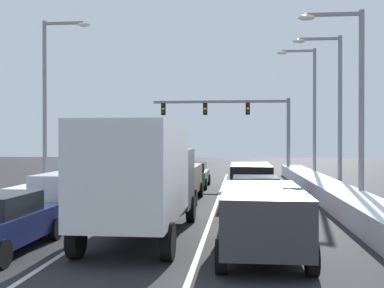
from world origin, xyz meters
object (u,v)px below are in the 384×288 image
(sedan_red_right_lane_second, at_px, (255,196))
(suv_white_left_lane_second, at_px, (79,189))
(suv_maroon_left_lane_third, at_px, (124,176))
(suv_tan_center_lane_second, at_px, (177,180))
(street_lamp_right_near, at_px, (352,91))
(box_truck_center_lane_nearest, at_px, (142,174))
(street_lamp_right_far, at_px, (310,103))
(suv_black_right_lane_third, at_px, (250,177))
(street_lamp_right_mid, at_px, (333,99))
(street_lamp_left_mid, at_px, (50,92))
(sedan_green_center_lane_third, at_px, (192,175))
(suv_charcoal_right_lane_nearest, at_px, (262,215))
(traffic_light_gantry, at_px, (240,117))

(sedan_red_right_lane_second, height_order, suv_white_left_lane_second, suv_white_left_lane_second)
(sedan_red_right_lane_second, height_order, suv_maroon_left_lane_third, suv_maroon_left_lane_third)
(sedan_red_right_lane_second, distance_m, suv_maroon_left_lane_third, 9.22)
(suv_maroon_left_lane_third, bearing_deg, suv_white_left_lane_second, -90.57)
(suv_tan_center_lane_second, distance_m, street_lamp_right_near, 8.72)
(box_truck_center_lane_nearest, distance_m, street_lamp_right_far, 21.34)
(suv_black_right_lane_third, relative_size, street_lamp_right_near, 0.60)
(street_lamp_right_mid, bearing_deg, sedan_red_right_lane_second, -117.63)
(street_lamp_left_mid, bearing_deg, street_lamp_right_mid, 5.90)
(sedan_green_center_lane_third, bearing_deg, box_truck_center_lane_nearest, -89.86)
(suv_charcoal_right_lane_nearest, xyz_separation_m, street_lamp_right_near, (4.00, 8.02, 3.86))
(traffic_light_gantry, bearing_deg, street_lamp_left_mid, -127.82)
(suv_charcoal_right_lane_nearest, distance_m, street_lamp_right_near, 9.76)
(suv_charcoal_right_lane_nearest, height_order, street_lamp_right_near, street_lamp_right_near)
(street_lamp_right_mid, xyz_separation_m, street_lamp_right_far, (-0.31, 6.65, 0.31))
(sedan_green_center_lane_third, distance_m, street_lamp_right_far, 9.91)
(street_lamp_right_near, bearing_deg, suv_black_right_lane_third, 135.41)
(suv_maroon_left_lane_third, height_order, street_lamp_left_mid, street_lamp_left_mid)
(street_lamp_right_mid, distance_m, street_lamp_left_mid, 15.41)
(suv_maroon_left_lane_third, bearing_deg, street_lamp_left_mid, 171.64)
(suv_charcoal_right_lane_nearest, height_order, street_lamp_left_mid, street_lamp_left_mid)
(suv_black_right_lane_third, xyz_separation_m, street_lamp_right_near, (4.02, -3.96, 3.86))
(box_truck_center_lane_nearest, xyz_separation_m, street_lamp_right_near, (7.39, 6.32, 2.98))
(suv_charcoal_right_lane_nearest, distance_m, street_lamp_right_mid, 15.89)
(box_truck_center_lane_nearest, relative_size, street_lamp_left_mid, 0.77)
(suv_white_left_lane_second, distance_m, street_lamp_right_near, 11.56)
(sedan_green_center_lane_third, bearing_deg, traffic_light_gantry, 72.68)
(suv_maroon_left_lane_third, xyz_separation_m, street_lamp_right_near, (10.59, -4.45, 3.86))
(suv_tan_center_lane_second, distance_m, suv_white_left_lane_second, 5.56)
(suv_tan_center_lane_second, relative_size, street_lamp_left_mid, 0.52)
(suv_tan_center_lane_second, bearing_deg, suv_charcoal_right_lane_nearest, -71.36)
(sedan_green_center_lane_third, relative_size, suv_white_left_lane_second, 0.92)
(sedan_red_right_lane_second, height_order, sedan_green_center_lane_third, same)
(suv_white_left_lane_second, bearing_deg, suv_tan_center_lane_second, 55.08)
(street_lamp_right_near, xyz_separation_m, street_lamp_right_far, (0.22, 13.31, 0.51))
(suv_black_right_lane_third, height_order, sedan_green_center_lane_third, suv_black_right_lane_third)
(suv_tan_center_lane_second, xyz_separation_m, traffic_light_gantry, (2.95, 16.00, 3.72))
(suv_maroon_left_lane_third, distance_m, traffic_light_gantry, 15.55)
(sedan_green_center_lane_third, distance_m, traffic_light_gantry, 10.50)
(suv_charcoal_right_lane_nearest, bearing_deg, traffic_light_gantry, 91.14)
(suv_maroon_left_lane_third, xyz_separation_m, street_lamp_right_mid, (11.12, 2.20, 4.07))
(sedan_green_center_lane_third, distance_m, street_lamp_right_mid, 9.35)
(suv_white_left_lane_second, height_order, street_lamp_left_mid, street_lamp_left_mid)
(suv_charcoal_right_lane_nearest, distance_m, street_lamp_right_far, 22.17)
(suv_white_left_lane_second, xyz_separation_m, street_lamp_right_far, (10.88, 15.58, 4.38))
(suv_charcoal_right_lane_nearest, xyz_separation_m, suv_black_right_lane_third, (-0.01, 11.98, 0.00))
(suv_tan_center_lane_second, height_order, street_lamp_left_mid, street_lamp_left_mid)
(suv_charcoal_right_lane_nearest, distance_m, sedan_red_right_lane_second, 6.06)
(suv_charcoal_right_lane_nearest, distance_m, suv_tan_center_lane_second, 10.87)
(suv_white_left_lane_second, bearing_deg, suv_charcoal_right_lane_nearest, -40.82)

